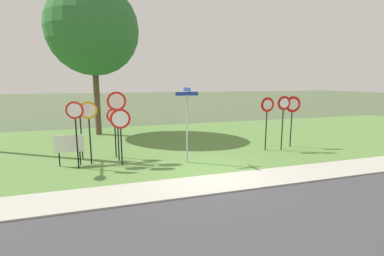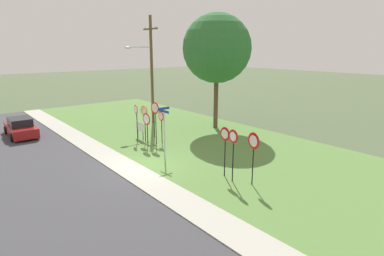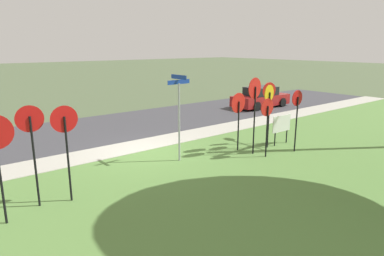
% 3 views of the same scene
% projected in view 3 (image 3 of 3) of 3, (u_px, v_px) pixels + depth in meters
% --- Properties ---
extents(ground_plane, '(160.00, 160.00, 0.00)m').
position_uv_depth(ground_plane, '(144.00, 152.00, 13.60)').
color(ground_plane, '#4C5B3D').
extents(road_asphalt, '(44.00, 6.40, 0.01)m').
position_uv_depth(road_asphalt, '(95.00, 129.00, 17.24)').
color(road_asphalt, '#3D3D42').
rests_on(road_asphalt, ground_plane).
extents(sidewalk_strip, '(44.00, 1.60, 0.06)m').
position_uv_depth(sidewalk_strip, '(134.00, 147.00, 14.20)').
color(sidewalk_strip, '#ADAA9E').
rests_on(sidewalk_strip, ground_plane).
extents(grass_median, '(44.00, 12.00, 0.04)m').
position_uv_depth(grass_median, '(261.00, 205.00, 9.03)').
color(grass_median, '#567F3D').
rests_on(grass_median, ground_plane).
extents(stop_sign_near_left, '(0.66, 0.09, 2.21)m').
position_uv_depth(stop_sign_near_left, '(267.00, 115.00, 12.57)').
color(stop_sign_near_left, black).
rests_on(stop_sign_near_left, grass_median).
extents(stop_sign_near_right, '(0.66, 0.16, 2.61)m').
position_uv_depth(stop_sign_near_right, '(269.00, 100.00, 14.24)').
color(stop_sign_near_right, black).
rests_on(stop_sign_near_right, grass_median).
extents(stop_sign_far_left, '(0.61, 0.09, 2.43)m').
position_uv_depth(stop_sign_far_left, '(297.00, 108.00, 13.18)').
color(stop_sign_far_left, black).
rests_on(stop_sign_far_left, grass_median).
extents(stop_sign_far_center, '(0.80, 0.11, 2.30)m').
position_uv_depth(stop_sign_far_center, '(238.00, 109.00, 13.41)').
color(stop_sign_far_center, black).
rests_on(stop_sign_far_center, grass_median).
extents(stop_sign_far_right, '(0.69, 0.15, 2.57)m').
position_uv_depth(stop_sign_far_right, '(269.00, 103.00, 13.68)').
color(stop_sign_far_right, black).
rests_on(stop_sign_far_right, grass_median).
extents(stop_sign_center_tall, '(0.79, 0.13, 2.93)m').
position_uv_depth(stop_sign_center_tall, '(255.00, 98.00, 12.79)').
color(stop_sign_center_tall, black).
rests_on(stop_sign_center_tall, grass_median).
extents(yield_sign_near_left, '(0.68, 0.12, 2.66)m').
position_uv_depth(yield_sign_near_left, '(31.00, 132.00, 8.53)').
color(yield_sign_near_left, black).
rests_on(yield_sign_near_left, grass_median).
extents(yield_sign_far_left, '(0.71, 0.10, 2.60)m').
position_uv_depth(yield_sign_far_left, '(65.00, 131.00, 8.85)').
color(yield_sign_far_left, black).
rests_on(yield_sign_far_left, grass_median).
extents(street_name_post, '(0.96, 0.82, 3.10)m').
position_uv_depth(street_name_post, '(179.00, 111.00, 12.07)').
color(street_name_post, '#9EA0A8').
rests_on(street_name_post, grass_median).
extents(notice_board, '(1.10, 0.07, 1.25)m').
position_uv_depth(notice_board, '(282.00, 125.00, 14.35)').
color(notice_board, black).
rests_on(notice_board, grass_median).
extents(parked_hatchback_near, '(4.22, 1.96, 1.39)m').
position_uv_depth(parked_hatchback_near, '(261.00, 98.00, 23.34)').
color(parked_hatchback_near, maroon).
rests_on(parked_hatchback_near, road_asphalt).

